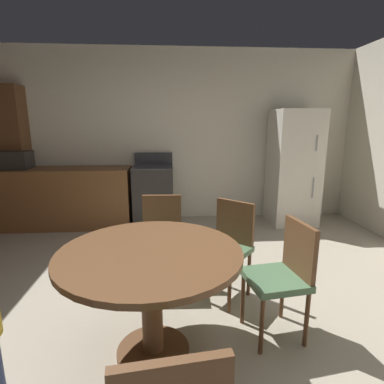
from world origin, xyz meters
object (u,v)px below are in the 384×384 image
at_px(chair_northeast, 228,243).
at_px(chair_east, 284,272).
at_px(dining_table, 151,273).
at_px(chair_north, 162,235).
at_px(oven_range, 154,195).
at_px(microwave, 15,160).
at_px(refrigerator, 293,168).

height_order(chair_northeast, chair_east, same).
xyz_separation_m(dining_table, chair_north, (0.04, 0.96, -0.10)).
xyz_separation_m(oven_range, chair_north, (0.17, -1.83, 0.03)).
xyz_separation_m(chair_northeast, chair_north, (-0.60, 0.25, 0.00)).
bearing_deg(chair_north, dining_table, 0.00).
distance_m(oven_range, microwave, 2.09).
height_order(oven_range, refrigerator, refrigerator).
distance_m(microwave, chair_north, 2.90).
height_order(dining_table, chair_northeast, chair_northeast).
relative_size(dining_table, chair_north, 1.37).
distance_m(refrigerator, dining_table, 3.43).
height_order(microwave, dining_table, microwave).
relative_size(microwave, chair_northeast, 0.51).
distance_m(dining_table, chair_east, 0.96).
relative_size(refrigerator, dining_table, 1.48).
bearing_deg(chair_east, dining_table, 0.00).
bearing_deg(chair_north, chair_east, 50.49).
xyz_separation_m(dining_table, chair_east, (0.95, 0.14, -0.10)).
bearing_deg(oven_range, dining_table, -87.37).
bearing_deg(oven_range, microwave, -179.90).
bearing_deg(chair_northeast, dining_table, 0.00).
xyz_separation_m(oven_range, refrigerator, (2.18, -0.05, 0.41)).
bearing_deg(refrigerator, microwave, 179.31).
bearing_deg(chair_north, microwave, -127.43).
bearing_deg(refrigerator, oven_range, 178.59).
relative_size(oven_range, dining_table, 0.93).
bearing_deg(chair_north, refrigerator, 134.11).
bearing_deg(microwave, chair_east, -40.61).
height_order(oven_range, dining_table, oven_range).
xyz_separation_m(oven_range, chair_east, (1.08, -2.65, 0.03)).
height_order(refrigerator, chair_northeast, refrigerator).
bearing_deg(chair_northeast, microwave, -84.44).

